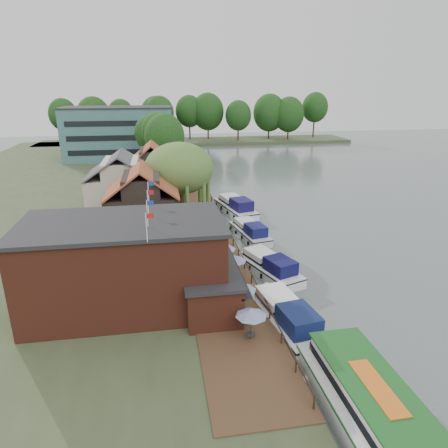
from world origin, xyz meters
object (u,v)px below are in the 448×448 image
cottage_a (143,204)px  cruiser_1 (269,264)px  cottage_b (122,184)px  umbrella_5 (215,241)px  umbrella_2 (224,286)px  umbrella_1 (241,297)px  umbrella_3 (234,267)px  umbrella_4 (224,255)px  cottage_c (152,170)px  cruiser_3 (235,205)px  swan (305,379)px  pub (151,263)px  umbrella_0 (251,324)px  hotel_block (119,133)px  tour_boat (381,420)px  willow (180,184)px  cruiser_0 (286,313)px  cruiser_2 (250,229)px

cottage_a → cruiser_1: cottage_a is taller
cottage_b → umbrella_5: 18.71m
umbrella_2 → umbrella_1: bearing=-63.4°
umbrella_1 → umbrella_3: 5.45m
umbrella_4 → cruiser_1: umbrella_4 is taller
cottage_b → cottage_c: 9.85m
cruiser_3 → swan: bearing=-106.6°
cottage_b → umbrella_4: cottage_b is taller
cruiser_3 → swan: (-2.37, -35.69, -1.12)m
pub → cruiser_3: pub is taller
cottage_b → umbrella_1: bearing=-68.5°
umbrella_0 → cruiser_3: bearing=80.9°
umbrella_3 → hotel_block: bearing=102.6°
pub → umbrella_5: pub is taller
cruiser_1 → tour_boat: tour_boat is taller
cottage_a → willow: (4.50, 5.00, 0.96)m
umbrella_3 → umbrella_2: bearing=-113.1°
umbrella_2 → cruiser_0: umbrella_2 is taller
cottage_c → umbrella_2: (5.79, -34.38, -2.96)m
umbrella_3 → umbrella_4: size_ratio=1.00×
pub → cottage_c: 34.01m
umbrella_2 → umbrella_3: 3.70m
hotel_block → cottage_c: 37.90m
umbrella_2 → cruiser_1: (5.51, 5.95, -1.11)m
hotel_block → umbrella_3: 69.83m
hotel_block → umbrella_0: (14.73, -77.12, -4.86)m
cottage_a → cruiser_1: bearing=-37.5°
umbrella_5 → cruiser_0: (3.67, -13.36, -1.01)m
umbrella_0 → umbrella_2: (-0.93, 5.74, 0.00)m
willow → cruiser_0: 25.00m
cruiser_3 → cruiser_1: bearing=-104.4°
pub → cottage_b: cottage_b is taller
cruiser_3 → pub: bearing=-127.3°
umbrella_5 → cruiser_1: 6.52m
cottage_a → cruiser_2: 13.41m
cottage_c → umbrella_5: cottage_c is taller
cottage_c → umbrella_1: (6.81, -36.41, -2.96)m
tour_boat → cottage_a: bearing=112.0°
hotel_block → cottage_c: (8.00, -37.00, -1.90)m
cottage_c → swan: bearing=-77.7°
umbrella_1 → umbrella_3: bearing=85.4°
cottage_b → umbrella_5: size_ratio=4.04×
cruiser_1 → cruiser_2: (0.42, 10.30, -0.07)m
cruiser_3 → umbrella_4: bearing=-117.0°
willow → umbrella_4: size_ratio=4.39×
willow → cruiser_3: 11.39m
pub → cottage_c: cottage_c is taller
cruiser_3 → tour_boat: tour_boat is taller
umbrella_1 → umbrella_2: same height
cottage_c → umbrella_1: size_ratio=3.58×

